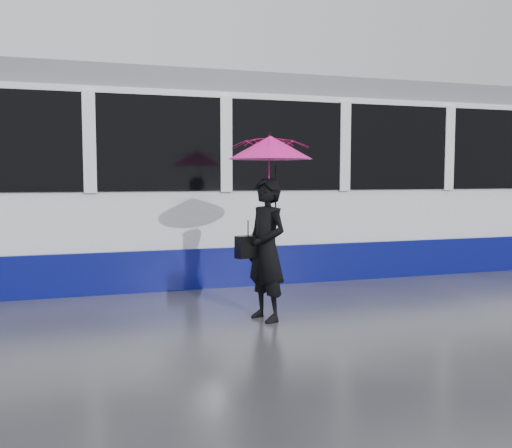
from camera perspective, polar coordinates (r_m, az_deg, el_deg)
name	(u,v)px	position (r m, az deg, el deg)	size (l,w,h in m)	color
ground	(237,306)	(7.67, -1.88, -8.16)	(90.00, 90.00, 0.00)	#2B2B30
rails	(198,274)	(10.05, -5.81, -5.02)	(34.00, 1.51, 0.02)	#3F3D38
tram	(236,181)	(10.07, -2.03, 4.33)	(26.00, 2.56, 3.35)	white
woman	(266,250)	(6.78, 1.03, -2.57)	(0.62, 0.41, 1.70)	black
umbrella	(270,164)	(6.74, 1.45, 6.01)	(1.27, 1.27, 1.15)	#E6135B
handbag	(248,247)	(6.72, -0.80, -2.28)	(0.33, 0.22, 0.44)	black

